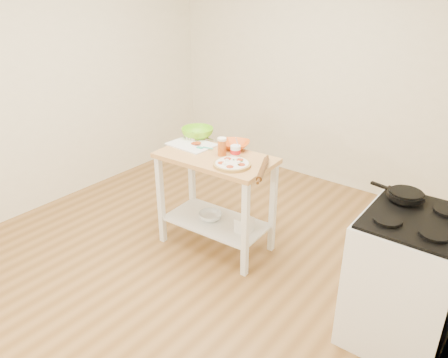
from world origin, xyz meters
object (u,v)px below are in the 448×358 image
skillet (405,195)px  cutting_board (192,144)px  prep_island (216,183)px  pizza (232,164)px  yogurt_tub (236,151)px  spatula (204,148)px  shelf_glass_bowl (210,216)px  green_bowl (197,133)px  beer_pint (222,147)px  orange_bowl (235,145)px  rolling_pin (263,169)px  shelf_bin (244,225)px  knife (199,136)px  gas_stove (405,278)px

skillet → cutting_board: size_ratio=0.91×
prep_island → pizza: bearing=-19.4°
skillet → yogurt_tub: 1.39m
prep_island → yogurt_tub: size_ratio=5.58×
skillet → spatula: bearing=-167.6°
spatula → pizza: bearing=-27.3°
shelf_glass_bowl → cutting_board: bearing=162.8°
yogurt_tub → cutting_board: bearing=-179.2°
green_bowl → beer_pint: (0.46, -0.21, 0.03)m
orange_bowl → beer_pint: (0.01, -0.20, 0.05)m
beer_pint → rolling_pin: 0.48m
prep_island → spatula: size_ratio=6.94×
prep_island → shelf_glass_bowl: prep_island is taller
cutting_board → shelf_bin: cutting_board is taller
orange_bowl → rolling_pin: size_ratio=0.63×
rolling_pin → shelf_glass_bowl: bearing=177.7°
skillet → green_bowl: bearing=-173.6°
knife → yogurt_tub: yogurt_tub is taller
gas_stove → green_bowl: gas_stove is taller
cutting_board → beer_pint: beer_pint is taller
yogurt_tub → skillet: bearing=0.4°
knife → orange_bowl: (0.44, -0.02, 0.01)m
knife → beer_pint: size_ratio=1.76×
gas_stove → spatula: (-1.86, 0.15, 0.44)m
spatula → knife: bearing=130.1°
gas_stove → rolling_pin: 1.27m
knife → green_bowl: 0.03m
prep_island → pizza: (0.24, -0.08, 0.28)m
cutting_board → orange_bowl: 0.40m
yogurt_tub → pizza: bearing=-62.1°
spatula → green_bowl: (-0.25, 0.20, 0.03)m
spatula → rolling_pin: (0.67, -0.09, 0.01)m
rolling_pin → knife: bearing=161.7°
spatula → shelf_glass_bowl: spatula is taller
gas_stove → spatula: bearing=174.6°
orange_bowl → green_bowl: size_ratio=0.84×
prep_island → gas_stove: (1.69, -0.09, -0.16)m
prep_island → yogurt_tub: (0.15, 0.08, 0.31)m
cutting_board → shelf_glass_bowl: size_ratio=1.94×
pizza → shelf_bin: bearing=54.1°
shelf_bin → gas_stove: bearing=-4.2°
prep_island → shelf_bin: 0.44m
orange_bowl → green_bowl: (-0.45, 0.01, 0.02)m
pizza → rolling_pin: bearing=10.4°
yogurt_tub → shelf_glass_bowl: yogurt_tub is taller
cutting_board → yogurt_tub: yogurt_tub is taller
prep_island → spatula: 0.33m
knife → yogurt_tub: size_ratio=1.48×
cutting_board → prep_island: bearing=-10.3°
knife → cutting_board: bearing=-61.5°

